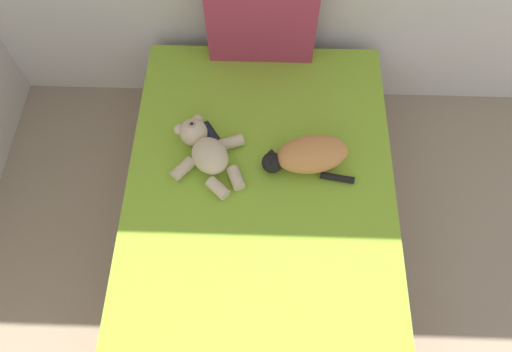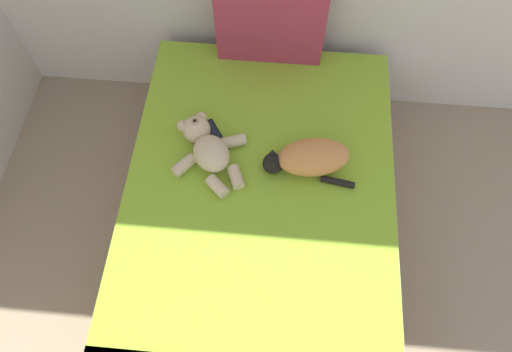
{
  "view_description": "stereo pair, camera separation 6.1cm",
  "coord_description": "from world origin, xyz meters",
  "px_view_note": "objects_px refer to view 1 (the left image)",
  "views": [
    {
      "loc": [
        1.57,
        2.12,
        2.49
      ],
      "look_at": [
        1.53,
        3.16,
        0.55
      ],
      "focal_mm": 33.16,
      "sensor_mm": 36.0,
      "label": 1
    },
    {
      "loc": [
        1.63,
        2.12,
        2.49
      ],
      "look_at": [
        1.53,
        3.16,
        0.55
      ],
      "focal_mm": 33.16,
      "sensor_mm": 36.0,
      "label": 2
    }
  ],
  "objects_px": {
    "cat": "(308,155)",
    "cell_phone": "(209,134)",
    "teddy_bear": "(205,150)",
    "patterned_cushion": "(261,20)",
    "bed": "(259,226)"
  },
  "relations": [
    {
      "from": "cat",
      "to": "teddy_bear",
      "type": "bearing_deg",
      "value": 177.29
    },
    {
      "from": "bed",
      "to": "teddy_bear",
      "type": "distance_m",
      "value": 0.49
    },
    {
      "from": "teddy_bear",
      "to": "cat",
      "type": "bearing_deg",
      "value": -2.71
    },
    {
      "from": "cell_phone",
      "to": "cat",
      "type": "bearing_deg",
      "value": -16.77
    },
    {
      "from": "cat",
      "to": "cell_phone",
      "type": "bearing_deg",
      "value": 163.23
    },
    {
      "from": "patterned_cushion",
      "to": "cell_phone",
      "type": "bearing_deg",
      "value": -114.33
    },
    {
      "from": "patterned_cushion",
      "to": "cat",
      "type": "height_order",
      "value": "patterned_cushion"
    },
    {
      "from": "cell_phone",
      "to": "teddy_bear",
      "type": "bearing_deg",
      "value": -90.68
    },
    {
      "from": "patterned_cushion",
      "to": "cell_phone",
      "type": "height_order",
      "value": "patterned_cushion"
    },
    {
      "from": "bed",
      "to": "teddy_bear",
      "type": "bearing_deg",
      "value": 136.91
    },
    {
      "from": "bed",
      "to": "cat",
      "type": "xyz_separation_m",
      "value": [
        0.22,
        0.23,
        0.33
      ]
    },
    {
      "from": "patterned_cushion",
      "to": "cell_phone",
      "type": "distance_m",
      "value": 0.64
    },
    {
      "from": "cat",
      "to": "cell_phone",
      "type": "distance_m",
      "value": 0.51
    },
    {
      "from": "patterned_cushion",
      "to": "teddy_bear",
      "type": "bearing_deg",
      "value": -110.36
    },
    {
      "from": "teddy_bear",
      "to": "cell_phone",
      "type": "relative_size",
      "value": 2.65
    }
  ]
}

